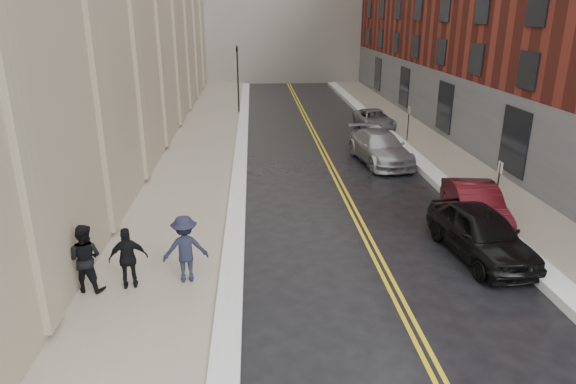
{
  "coord_description": "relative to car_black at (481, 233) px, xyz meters",
  "views": [
    {
      "loc": [
        -1.42,
        -10.14,
        7.61
      ],
      "look_at": [
        -0.29,
        6.86,
        1.6
      ],
      "focal_mm": 32.0,
      "sensor_mm": 36.0,
      "label": 1
    }
  ],
  "objects": [
    {
      "name": "snow_ridge_right",
      "position": [
        1.29,
        11.34,
        -0.67
      ],
      "size": [
        0.85,
        60.8,
        0.3
      ],
      "primitive_type": "cube",
      "color": "white",
      "rests_on": "ground"
    },
    {
      "name": "pedestrian_c",
      "position": [
        -10.9,
        -1.56,
        0.24
      ],
      "size": [
        1.13,
        0.65,
        1.82
      ],
      "primitive_type": "imported",
      "rotation": [
        0.0,
        0.0,
        3.34
      ],
      "color": "black",
      "rests_on": "sidewalk_left"
    },
    {
      "name": "car_maroon",
      "position": [
        0.94,
        2.7,
        -0.07
      ],
      "size": [
        2.16,
        4.74,
        1.51
      ],
      "primitive_type": "imported",
      "rotation": [
        0.0,
        0.0,
        -0.13
      ],
      "color": "#470C12",
      "rests_on": "ground"
    },
    {
      "name": "car_silver_near",
      "position": [
        -0.66,
        11.23,
        -0.01
      ],
      "size": [
        2.89,
        5.79,
        1.62
      ],
      "primitive_type": "imported",
      "rotation": [
        0.0,
        0.0,
        0.12
      ],
      "color": "#96989D",
      "rests_on": "ground"
    },
    {
      "name": "car_black",
      "position": [
        0.0,
        0.0,
        0.0
      ],
      "size": [
        2.46,
        5.0,
        1.64
      ],
      "primitive_type": "imported",
      "rotation": [
        0.0,
        0.0,
        0.11
      ],
      "color": "black",
      "rests_on": "ground"
    },
    {
      "name": "sidewalk_left",
      "position": [
        -10.36,
        11.34,
        -0.75
      ],
      "size": [
        4.0,
        64.0,
        0.15
      ],
      "primitive_type": "cube",
      "color": "gray",
      "rests_on": "ground"
    },
    {
      "name": "lane_stripe_a",
      "position": [
        -3.48,
        11.34,
        -0.82
      ],
      "size": [
        0.12,
        64.0,
        0.01
      ],
      "primitive_type": "cube",
      "color": "gold",
      "rests_on": "ground"
    },
    {
      "name": "sidewalk_right",
      "position": [
        3.14,
        11.34,
        -0.75
      ],
      "size": [
        3.0,
        64.0,
        0.15
      ],
      "primitive_type": "cube",
      "color": "gray",
      "rests_on": "ground"
    },
    {
      "name": "lane_stripe_b",
      "position": [
        -3.24,
        11.34,
        -0.82
      ],
      "size": [
        0.12,
        64.0,
        0.01
      ],
      "primitive_type": "cube",
      "color": "gold",
      "rests_on": "ground"
    },
    {
      "name": "car_silver_far",
      "position": [
        0.94,
        19.51,
        -0.19
      ],
      "size": [
        2.32,
        4.66,
        1.27
      ],
      "primitive_type": "imported",
      "rotation": [
        0.0,
        0.0,
        0.05
      ],
      "color": "gray",
      "rests_on": "ground"
    },
    {
      "name": "parking_sign_near",
      "position": [
        2.04,
        3.34,
        0.54
      ],
      "size": [
        0.06,
        0.35,
        2.23
      ],
      "color": "black",
      "rests_on": "ground"
    },
    {
      "name": "ground",
      "position": [
        -5.86,
        -4.66,
        -0.82
      ],
      "size": [
        160.0,
        160.0,
        0.0
      ],
      "primitive_type": "plane",
      "color": "black",
      "rests_on": "ground"
    },
    {
      "name": "snow_ridge_left",
      "position": [
        -8.06,
        11.34,
        -0.69
      ],
      "size": [
        0.7,
        60.8,
        0.26
      ],
      "primitive_type": "cube",
      "color": "white",
      "rests_on": "ground"
    },
    {
      "name": "pedestrian_b",
      "position": [
        -9.34,
        -1.25,
        0.34
      ],
      "size": [
        1.41,
        0.95,
        2.02
      ],
      "primitive_type": "imported",
      "rotation": [
        0.0,
        0.0,
        3.3
      ],
      "color": "black",
      "rests_on": "sidewalk_left"
    },
    {
      "name": "traffic_signal",
      "position": [
        -8.46,
        25.34,
        2.26
      ],
      "size": [
        0.18,
        0.15,
        5.2
      ],
      "color": "black",
      "rests_on": "ground"
    },
    {
      "name": "pedestrian_a",
      "position": [
        -12.06,
        -1.64,
        0.32
      ],
      "size": [
        1.09,
        0.92,
        1.99
      ],
      "primitive_type": "imported",
      "rotation": [
        0.0,
        0.0,
        2.96
      ],
      "color": "black",
      "rests_on": "sidewalk_left"
    },
    {
      "name": "parking_sign_far",
      "position": [
        2.04,
        15.34,
        0.54
      ],
      "size": [
        0.06,
        0.35,
        2.23
      ],
      "color": "black",
      "rests_on": "ground"
    }
  ]
}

